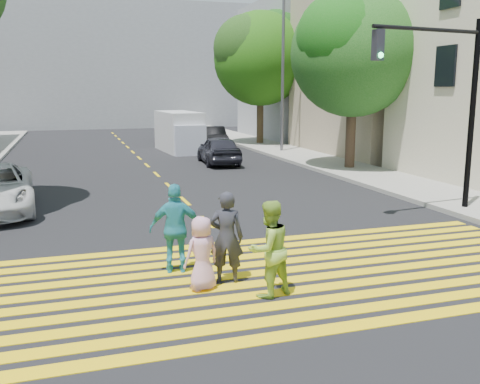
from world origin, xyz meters
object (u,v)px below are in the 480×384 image
tree_right_near (355,46)px  dark_car_near (219,150)px  tree_right_far (261,54)px  traffic_signal (447,90)px  pedestrian_child (202,253)px  white_van (180,133)px  pedestrian_woman (269,249)px  pedestrian_extra (176,229)px  pedestrian_man (227,237)px  dark_car_parked (213,138)px  silver_car (172,131)px

tree_right_near → dark_car_near: (-5.21, 3.83, -4.82)m
tree_right_far → traffic_signal: tree_right_far is taller
tree_right_near → pedestrian_child: 16.79m
white_van → pedestrian_woman: bearing=-101.4°
pedestrian_child → traffic_signal: 9.40m
pedestrian_extra → pedestrian_man: bearing=145.4°
dark_car_near → traffic_signal: (3.25, -12.64, 2.93)m
tree_right_near → dark_car_near: bearing=143.6°
tree_right_near → tree_right_far: size_ratio=0.93×
tree_right_far → traffic_signal: bearing=-95.4°
pedestrian_child → tree_right_far: bearing=-128.8°
pedestrian_man → dark_car_near: size_ratio=0.43×
dark_car_parked → tree_right_far: bearing=25.4°
silver_car → dark_car_parked: 6.60m
dark_car_parked → pedestrian_woman: bearing=-95.7°
tree_right_near → traffic_signal: bearing=-102.5°
pedestrian_extra → tree_right_near: bearing=-120.5°
pedestrian_woman → dark_car_parked: bearing=-119.8°
pedestrian_man → pedestrian_child: 0.64m
white_van → dark_car_near: bearing=-86.7°
pedestrian_woman → dark_car_parked: (5.37, 24.08, -0.18)m
tree_right_far → dark_car_parked: (-3.64, -1.22, -5.28)m
white_van → dark_car_parked: bearing=21.4°
dark_car_parked → dark_car_near: bearing=-95.7°
pedestrian_extra → dark_car_parked: size_ratio=0.44×
pedestrian_extra → white_van: bearing=-90.1°
tree_right_near → traffic_signal: (-1.96, -8.80, -1.89)m
tree_right_far → pedestrian_extra: tree_right_far is taller
pedestrian_woman → traffic_signal: size_ratio=0.31×
silver_car → white_van: white_van is taller
pedestrian_man → pedestrian_extra: bearing=-24.2°
pedestrian_man → silver_car: pedestrian_man is taller
pedestrian_child → dark_car_near: bearing=-123.1°
pedestrian_woman → pedestrian_man: bearing=-77.7°
pedestrian_man → white_van: 22.36m
pedestrian_extra → silver_car: size_ratio=0.38×
silver_car → tree_right_far: bearing=133.9°
tree_right_near → white_van: 12.28m
dark_car_near → traffic_signal: size_ratio=0.74×
silver_car → dark_car_parked: silver_car is taller
dark_car_parked → traffic_signal: (1.67, -19.69, 2.95)m
tree_right_near → dark_car_parked: 12.45m
silver_car → dark_car_near: bearing=89.1°
tree_right_near → tree_right_far: 12.11m
tree_right_near → dark_car_near: tree_right_near is taller
tree_right_near → dark_car_near: size_ratio=1.96×
pedestrian_woman → pedestrian_extra: bearing=-70.1°
dark_car_near → pedestrian_man: bearing=79.0°
silver_car → white_van: (-0.89, -7.54, 0.43)m
pedestrian_man → dark_car_parked: (5.88, 23.17, -0.20)m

